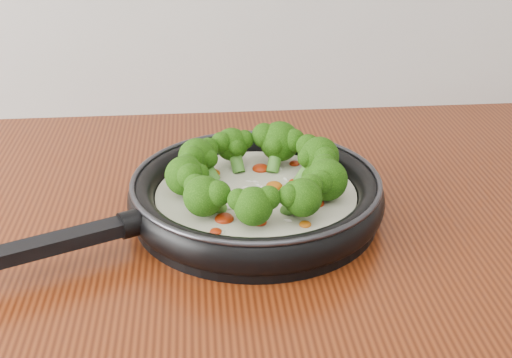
{
  "coord_description": "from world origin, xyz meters",
  "views": [
    {
      "loc": [
        -0.13,
        0.4,
        1.31
      ],
      "look_at": [
        -0.06,
        1.13,
        0.95
      ],
      "focal_mm": 48.07,
      "sensor_mm": 36.0,
      "label": 1
    }
  ],
  "objects": [
    {
      "name": "skillet",
      "position": [
        -0.06,
        1.13,
        0.93
      ],
      "size": [
        0.51,
        0.41,
        0.09
      ],
      "color": "black",
      "rests_on": "counter"
    }
  ]
}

